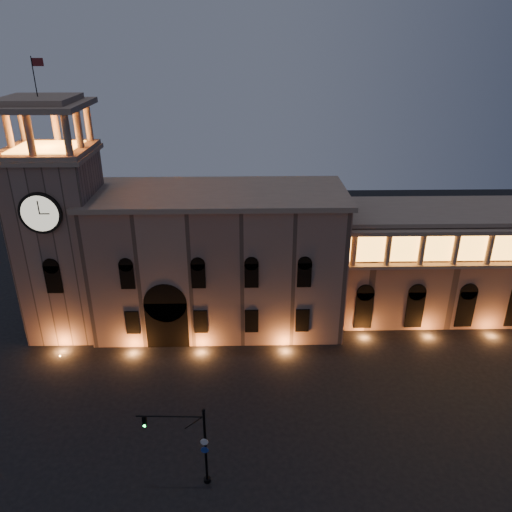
{
  "coord_description": "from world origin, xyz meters",
  "views": [
    {
      "loc": [
        1.41,
        -34.47,
        34.72
      ],
      "look_at": [
        2.52,
        16.0,
        11.9
      ],
      "focal_mm": 35.0,
      "sensor_mm": 36.0,
      "label": 1
    }
  ],
  "objects": [
    {
      "name": "ground",
      "position": [
        0.0,
        0.0,
        0.0
      ],
      "size": [
        160.0,
        160.0,
        0.0
      ],
      "primitive_type": "plane",
      "color": "black",
      "rests_on": "ground"
    },
    {
      "name": "government_building",
      "position": [
        -2.08,
        21.93,
        8.77
      ],
      "size": [
        30.8,
        12.8,
        17.6
      ],
      "color": "#8C6B5B",
      "rests_on": "ground"
    },
    {
      "name": "clock_tower",
      "position": [
        -20.5,
        20.98,
        12.5
      ],
      "size": [
        9.8,
        9.8,
        32.4
      ],
      "color": "#8C6B5B",
      "rests_on": "ground"
    },
    {
      "name": "colonnade_wing",
      "position": [
        32.0,
        23.92,
        7.33
      ],
      "size": [
        40.6,
        11.5,
        14.5
      ],
      "color": "#866656",
      "rests_on": "ground"
    },
    {
      "name": "traffic_light",
      "position": [
        -2.99,
        -3.81,
        4.09
      ],
      "size": [
        5.68,
        0.64,
        7.79
      ],
      "rotation": [
        0.0,
        0.0,
        -0.04
      ],
      "color": "black",
      "rests_on": "ground"
    }
  ]
}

